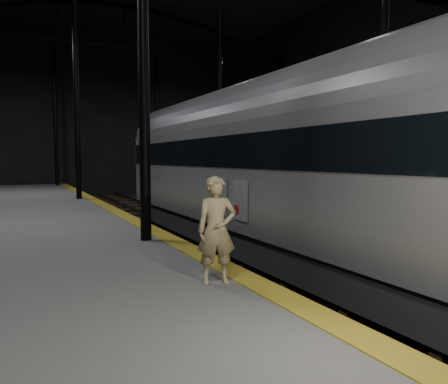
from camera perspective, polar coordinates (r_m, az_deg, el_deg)
ground at (r=15.93m, az=-0.69°, el=-6.32°), size 44.00×44.00×0.00m
platform_right at (r=20.16m, az=19.04°, el=-2.86°), size 9.00×43.80×1.00m
tactile_strip at (r=14.71m, az=-12.26°, el=-3.34°), size 0.50×43.80×0.01m
track at (r=15.92m, az=-0.69°, el=-6.07°), size 2.40×43.00×0.24m
train at (r=12.64m, az=5.88°, el=4.04°), size 2.90×19.35×5.17m
woman at (r=6.82m, az=-0.98°, el=-5.02°), size 0.70×0.55×1.68m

